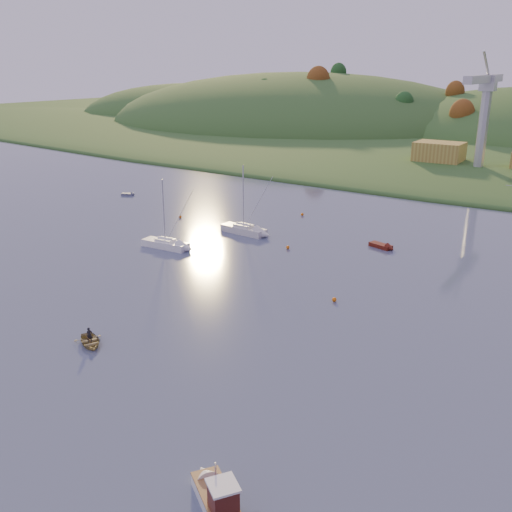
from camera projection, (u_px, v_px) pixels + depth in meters
The scene contains 17 objects.
shore_slope at pixel (507, 153), 167.23m from camera, with size 640.00×150.00×7.00m, color #264E1F.
hill_left_far at pixel (194, 116), 290.56m from camera, with size 120.00×100.00×32.00m, color #264E1F.
hill_left at pixel (299, 126), 242.03m from camera, with size 170.00×140.00×44.00m, color #264E1F.
wharf at pixel (493, 173), 130.27m from camera, with size 42.00×16.00×2.40m, color slate.
shed_west at pixel (439, 152), 136.72m from camera, with size 11.00×8.00×4.80m, color olive.
dock_crane at pixel (484, 101), 123.89m from camera, with size 3.20×28.00×20.30m.
fishing_boat at pixel (214, 492), 33.68m from camera, with size 5.62×4.63×3.59m.
sailboat_near at pixel (165, 243), 81.05m from camera, with size 7.23×2.65×9.83m.
sailboat_far at pixel (244, 229), 87.95m from camera, with size 7.76×2.86×10.56m.
canoe at pixel (90, 341), 52.95m from camera, with size 2.54×3.56×0.74m, color tan.
paddler at pixel (90, 338), 52.83m from camera, with size 0.55×0.36×1.50m, color black.
red_tender at pixel (385, 247), 80.64m from camera, with size 4.17×2.44×1.34m.
grey_dinghy at pixel (130, 194), 113.69m from camera, with size 2.90×2.21×1.03m.
buoy_1 at pixel (334, 299), 62.68m from camera, with size 0.50×0.50×0.50m, color orange.
buoy_2 at pixel (180, 217), 96.70m from camera, with size 0.50×0.50×0.50m, color orange.
buoy_3 at pixel (288, 247), 80.57m from camera, with size 0.50×0.50×0.50m, color orange.
buoy_4 at pixel (302, 214), 98.31m from camera, with size 0.50×0.50×0.50m, color orange.
Camera 1 is at (31.41, -15.91, 24.79)m, focal length 40.00 mm.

